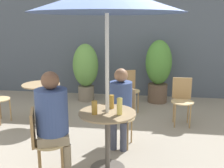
# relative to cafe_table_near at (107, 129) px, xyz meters

# --- Properties ---
(storefront_wall) EXTENTS (10.00, 0.06, 3.00)m
(storefront_wall) POSITION_rel_cafe_table_near_xyz_m (-0.17, 3.50, 0.97)
(storefront_wall) COLOR #4C5666
(storefront_wall) RESTS_ON ground_plane
(cafe_table_near) EXTENTS (0.68, 0.68, 0.74)m
(cafe_table_near) POSITION_rel_cafe_table_near_xyz_m (0.00, 0.00, 0.00)
(cafe_table_near) COLOR #514C47
(cafe_table_near) RESTS_ON ground_plane
(cafe_table_far) EXTENTS (0.65, 0.65, 0.74)m
(cafe_table_far) POSITION_rel_cafe_table_near_xyz_m (-1.36, 1.29, -0.01)
(cafe_table_far) COLOR #514C47
(cafe_table_far) RESTS_ON ground_plane
(bistro_chair_0) EXTENTS (0.39, 0.41, 0.82)m
(bistro_chair_0) POSITION_rel_cafe_table_near_xyz_m (0.11, 0.75, -0.03)
(bistro_chair_0) COLOR tan
(bistro_chair_0) RESTS_ON ground_plane
(bistro_chair_1) EXTENTS (0.43, 0.42, 0.82)m
(bistro_chair_1) POSITION_rel_cafe_table_near_xyz_m (-0.71, -0.28, -0.03)
(bistro_chair_1) COLOR tan
(bistro_chair_1) RESTS_ON ground_plane
(bistro_chair_2) EXTENTS (0.39, 0.39, 0.82)m
(bistro_chair_2) POSITION_rel_cafe_table_near_xyz_m (1.07, 1.68, -0.03)
(bistro_chair_2) COLOR tan
(bistro_chair_2) RESTS_ON ground_plane
(bistro_chair_4) EXTENTS (0.42, 0.44, 0.82)m
(bistro_chair_4) POSITION_rel_cafe_table_near_xyz_m (0.08, 2.30, -0.03)
(bistro_chair_4) COLOR tan
(bistro_chair_4) RESTS_ON ground_plane
(seated_person_0) EXTENTS (0.32, 0.34, 1.16)m
(seated_person_0) POSITION_rel_cafe_table_near_xyz_m (0.09, 0.62, 0.16)
(seated_person_0) COLOR #42475B
(seated_person_0) RESTS_ON ground_plane
(seated_person_1) EXTENTS (0.43, 0.41, 1.26)m
(seated_person_1) POSITION_rel_cafe_table_near_xyz_m (-0.58, -0.23, 0.21)
(seated_person_1) COLOR gray
(seated_person_1) RESTS_ON ground_plane
(beer_glass_0) EXTENTS (0.06, 0.06, 0.19)m
(beer_glass_0) POSITION_rel_cafe_table_near_xyz_m (0.15, -0.06, 0.31)
(beer_glass_0) COLOR #DBC65B
(beer_glass_0) RESTS_ON cafe_table_near
(beer_glass_1) EXTENTS (0.06, 0.06, 0.17)m
(beer_glass_1) POSITION_rel_cafe_table_near_xyz_m (0.03, 0.16, 0.29)
(beer_glass_1) COLOR #B28433
(beer_glass_1) RESTS_ON cafe_table_near
(beer_glass_2) EXTENTS (0.07, 0.07, 0.16)m
(beer_glass_2) POSITION_rel_cafe_table_near_xyz_m (-0.14, -0.09, 0.29)
(beer_glass_2) COLOR #B28433
(beer_glass_2) RESTS_ON cafe_table_near
(potted_plant_0) EXTENTS (0.58, 0.58, 1.32)m
(potted_plant_0) POSITION_rel_cafe_table_near_xyz_m (-0.96, 2.88, 0.22)
(potted_plant_0) COLOR slate
(potted_plant_0) RESTS_ON ground_plane
(potted_plant_1) EXTENTS (0.58, 0.58, 1.41)m
(potted_plant_1) POSITION_rel_cafe_table_near_xyz_m (0.69, 2.98, 0.25)
(potted_plant_1) COLOR brown
(potted_plant_1) RESTS_ON ground_plane
(umbrella) EXTENTS (1.71, 1.71, 2.15)m
(umbrella) POSITION_rel_cafe_table_near_xyz_m (0.00, 0.00, 1.48)
(umbrella) COLOR silver
(umbrella) RESTS_ON ground_plane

